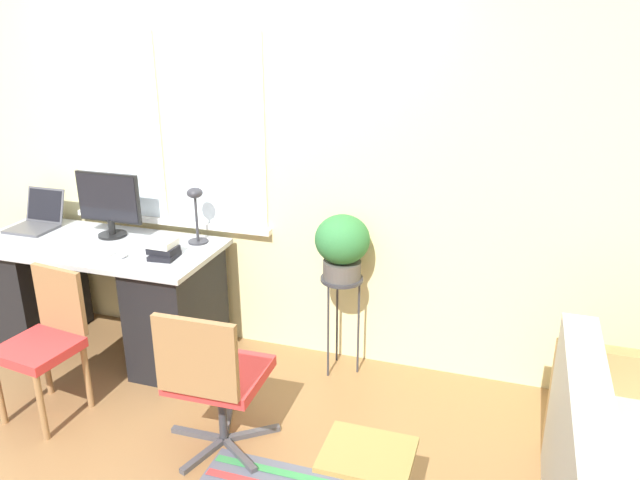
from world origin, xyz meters
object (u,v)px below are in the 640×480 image
Objects in this scene: desk_chair_wooden at (45,339)px; desk_lamp at (196,205)px; mouse at (124,255)px; laptop at (37,220)px; potted_plant at (342,244)px; folding_stool at (367,461)px; plant_stand at (342,289)px; book_stack at (163,249)px; office_chair_swivel at (214,377)px; keyboard at (81,252)px; monitor at (109,203)px.

desk_lamp is at bearing 69.18° from desk_chair_wooden.
mouse is 0.54m from desk_lamp.
laptop is 2.16m from potted_plant.
folding_stool is at bearing -41.12° from desk_lamp.
mouse is at bearing -162.98° from plant_stand.
potted_plant is (1.45, 0.92, 0.41)m from desk_chair_wooden.
desk_lamp reaches higher than book_stack.
desk_chair_wooden is at bearing 169.59° from folding_stool.
book_stack is 0.83m from desk_chair_wooden.
office_chair_swivel is (1.06, -0.04, -0.01)m from desk_chair_wooden.
keyboard is at bearing 109.71° from desk_chair_wooden.
desk_lamp is 0.36m from book_stack.
plant_stand is at bearing 110.65° from folding_stool.
keyboard is 2.38× the size of book_stack.
mouse is 0.16× the size of desk_lamp.
office_chair_swivel is (0.57, -0.94, -0.57)m from desk_lamp.
desk_chair_wooden is (-0.19, -0.53, -0.33)m from mouse.
office_chair_swivel is 0.93m from folding_stool.
desk_lamp is at bearing 75.71° from book_stack.
plant_stand is (1.27, 0.39, -0.21)m from mouse.
folding_stool is (2.64, -1.18, -0.42)m from laptop.
folding_stool is at bearing -32.52° from book_stack.
desk_lamp is at bearing 6.05° from monitor.
laptop is 0.81× the size of potted_plant.
book_stack reaches higher than desk_chair_wooden.
keyboard is at bearing -165.65° from potted_plant.
desk_chair_wooden is at bearing -77.87° from keyboard.
desk_chair_wooden is at bearing -147.75° from potted_plant.
book_stack is 0.28× the size of plant_stand.
monitor is at bearing 149.65° from folding_stool.
book_stack is at bearing 10.33° from keyboard.
monitor is at bearing 89.95° from keyboard.
keyboard is at bearing -26.60° from office_chair_swivel.
plant_stand is at bearing 14.35° from keyboard.
laptop is 0.38× the size of office_chair_swivel.
desk_lamp is 1.17m from desk_chair_wooden.
monitor is 1.63m from plant_stand.
potted_plant is at bearing 39.83° from desk_chair_wooden.
office_chair_swivel is at bearing 5.51° from desk_chair_wooden.
plant_stand is at bearing 2.77° from monitor.
office_chair_swivel is 2.14× the size of potted_plant.
keyboard is 2.26m from folding_stool.
laptop is 0.88× the size of desk_lamp.
book_stack is 0.99m from office_chair_swivel.
desk_lamp reaches higher than plant_stand.
desk_chair_wooden is at bearing -109.46° from mouse.
desk_lamp reaches higher than folding_stool.
keyboard is 0.76m from desk_lamp.
potted_plant is 1.44m from folding_stool.
office_chair_swivel is at bearing -36.94° from monitor.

